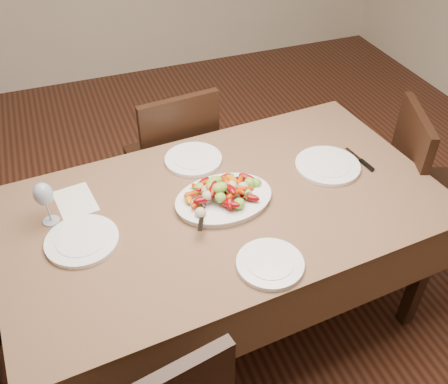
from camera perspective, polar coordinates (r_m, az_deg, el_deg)
The scene contains 14 objects.
floor at distance 2.61m, azimuth 3.71°, elevation -15.04°, with size 6.00×6.00×0.00m, color #3A1C11.
dining_table at distance 2.36m, azimuth 0.00°, elevation -8.26°, with size 1.84×1.04×0.76m, color brown.
chair_far at distance 2.84m, azimuth -6.19°, elevation 3.90°, with size 0.42×0.42×0.95m, color black, non-canonical shape.
chair_right at distance 2.80m, azimuth 22.98°, elevation -0.18°, with size 0.42×0.42×0.95m, color black, non-canonical shape.
serving_platter at distance 2.09m, azimuth -0.03°, elevation -0.94°, with size 0.41×0.30×0.02m, color white.
roasted_vegetables at distance 2.05m, azimuth -0.03°, elevation 0.27°, with size 0.33×0.23×0.09m, color #6B0406, non-canonical shape.
serving_spoon at distance 2.02m, azimuth -1.25°, elevation -1.28°, with size 0.28×0.06×0.03m, color #9EA0A8, non-canonical shape.
plate_left at distance 1.99m, azimuth -15.91°, elevation -5.38°, with size 0.28×0.28×0.02m, color white.
plate_right at distance 2.33m, azimuth 11.75°, elevation 2.95°, with size 0.30×0.30×0.02m, color white.
plate_far at distance 2.32m, azimuth -3.52°, elevation 3.72°, with size 0.27×0.27×0.02m, color white.
plate_near at distance 1.85m, azimuth 5.29°, elevation -8.19°, with size 0.25×0.25×0.02m, color white.
wine_glass at distance 2.06m, azimuth -19.71°, elevation -1.11°, with size 0.08×0.08×0.20m, color #8C99A5, non-canonical shape.
menu_card at distance 2.19m, azimuth -16.63°, elevation -1.00°, with size 0.15×0.21×0.00m, color silver.
table_knife at distance 2.40m, azimuth 15.33°, elevation 3.49°, with size 0.02×0.20×0.01m, color #9EA0A8, non-canonical shape.
Camera 1 is at (-0.68, -1.35, 2.13)m, focal length 40.00 mm.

